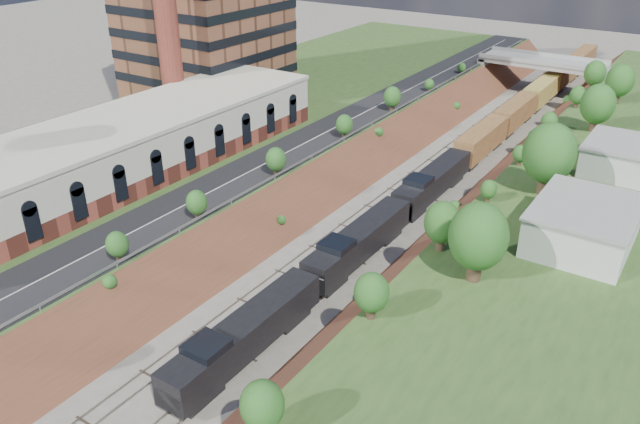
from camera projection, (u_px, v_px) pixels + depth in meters
platform_left at (212, 137)px, 96.97m from camera, size 44.00×180.00×5.00m
embankment_left at (331, 184)px, 87.27m from camera, size 10.00×180.00×10.00m
embankment_right at (482, 225)px, 76.44m from camera, size 10.00×180.00×10.00m
rail_left_track at (384, 198)px, 83.09m from camera, size 1.58×180.00×0.18m
rail_right_track at (419, 207)px, 80.53m from camera, size 1.58×180.00×0.18m
road at (304, 144)px, 87.20m from camera, size 8.00×180.00×0.10m
guardrail at (328, 147)px, 84.81m from camera, size 0.10×171.00×0.70m
commercial_building at (115, 150)px, 75.42m from camera, size 14.30×62.30×7.00m
overpass at (542, 69)px, 125.81m from camera, size 24.50×8.30×7.40m
white_building_near at (583, 226)px, 61.18m from camera, size 9.00×12.00×4.00m
white_building_far at (620, 158)px, 77.89m from camera, size 8.00×10.00×3.60m
tree_right_large at (478, 237)px, 54.36m from camera, size 5.25×5.25×7.61m
tree_left_crest at (79, 265)px, 54.70m from camera, size 2.45×2.45×3.55m
freight_train at (496, 129)px, 100.39m from camera, size 3.06×139.60×4.57m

